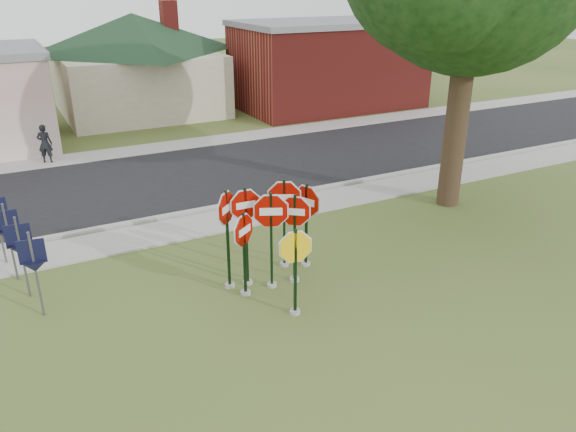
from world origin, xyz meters
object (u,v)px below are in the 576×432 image
stop_sign_center (271,227)px  stop_sign_left (244,244)px  stop_sign_yellow (295,263)px  pedestrian (45,144)px

stop_sign_center → stop_sign_left: bearing=-176.1°
stop_sign_yellow → stop_sign_left: (-0.64, 1.25, 0.03)m
stop_sign_left → pedestrian: 13.29m
stop_sign_yellow → stop_sign_left: stop_sign_left is taller
stop_sign_left → pedestrian: (-2.96, 12.95, -0.46)m
stop_sign_center → stop_sign_yellow: size_ratio=1.18×
stop_sign_yellow → stop_sign_left: 1.41m
stop_sign_center → pedestrian: (-3.67, 12.91, -0.74)m
stop_sign_yellow → pedestrian: bearing=104.2°
stop_sign_yellow → pedestrian: 14.66m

